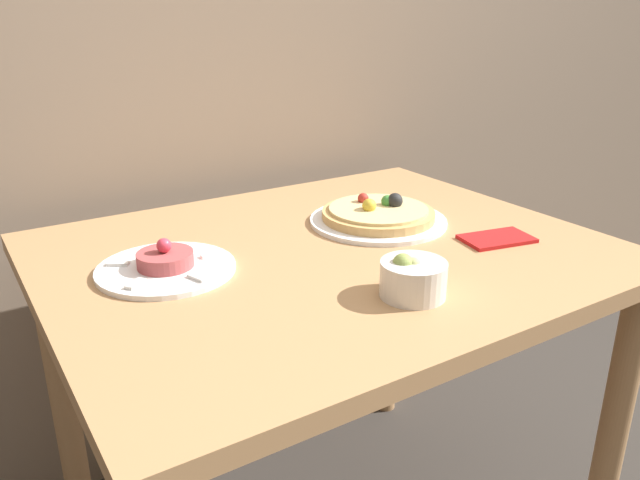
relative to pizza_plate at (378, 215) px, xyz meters
name	(u,v)px	position (x,y,z in m)	size (l,w,h in m)	color
dining_table	(328,300)	(-0.18, -0.07, -0.13)	(1.08, 0.88, 0.79)	#AD7F51
pizza_plate	(378,215)	(0.00, 0.00, 0.00)	(0.30, 0.30, 0.06)	white
tartare_plate	(166,265)	(-0.49, -0.01, -0.01)	(0.25, 0.25, 0.06)	white
small_bowl	(411,278)	(-0.18, -0.33, 0.02)	(0.11, 0.11, 0.07)	silver
napkin	(497,239)	(0.14, -0.22, -0.01)	(0.16, 0.11, 0.01)	red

